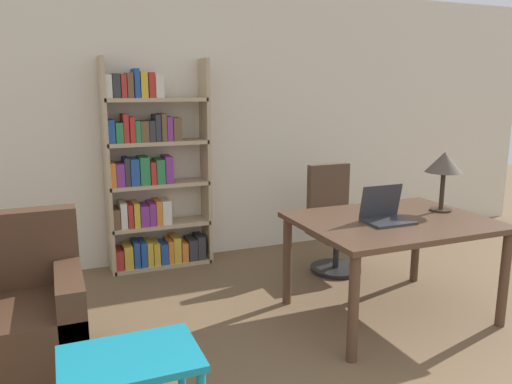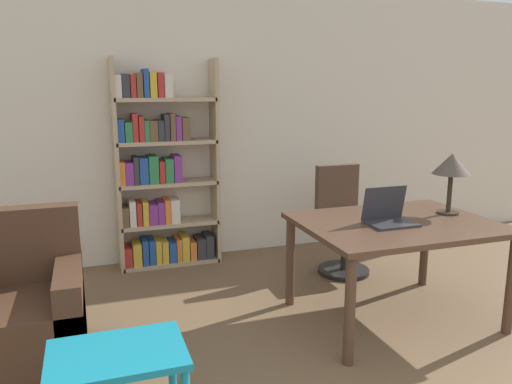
{
  "view_description": "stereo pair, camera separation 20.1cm",
  "coord_description": "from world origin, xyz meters",
  "px_view_note": "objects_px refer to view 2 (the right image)",
  "views": [
    {
      "loc": [
        -1.64,
        -0.34,
        1.72
      ],
      "look_at": [
        -0.35,
        2.79,
        1.01
      ],
      "focal_mm": 35.0,
      "sensor_mm": 36.0,
      "label": 1
    },
    {
      "loc": [
        -1.45,
        -0.41,
        1.72
      ],
      "look_at": [
        -0.35,
        2.79,
        1.01
      ],
      "focal_mm": 35.0,
      "sensor_mm": 36.0,
      "label": 2
    }
  ],
  "objects_px": {
    "bookshelf": "(160,177)",
    "desk": "(396,233)",
    "table_lamp": "(452,166)",
    "laptop": "(388,216)",
    "office_chair": "(341,225)",
    "side_table_blue": "(118,365)",
    "armchair": "(20,316)"
  },
  "relations": [
    {
      "from": "bookshelf",
      "to": "desk",
      "type": "bearing_deg",
      "value": -49.94
    },
    {
      "from": "table_lamp",
      "to": "desk",
      "type": "bearing_deg",
      "value": -172.03
    },
    {
      "from": "bookshelf",
      "to": "laptop",
      "type": "bearing_deg",
      "value": -52.3
    },
    {
      "from": "office_chair",
      "to": "side_table_blue",
      "type": "distance_m",
      "value": 2.78
    },
    {
      "from": "desk",
      "to": "bookshelf",
      "type": "height_order",
      "value": "bookshelf"
    },
    {
      "from": "desk",
      "to": "laptop",
      "type": "relative_size",
      "value": 4.11
    },
    {
      "from": "table_lamp",
      "to": "armchair",
      "type": "height_order",
      "value": "table_lamp"
    },
    {
      "from": "side_table_blue",
      "to": "bookshelf",
      "type": "bearing_deg",
      "value": 76.75
    },
    {
      "from": "table_lamp",
      "to": "office_chair",
      "type": "relative_size",
      "value": 0.47
    },
    {
      "from": "laptop",
      "to": "bookshelf",
      "type": "relative_size",
      "value": 0.17
    },
    {
      "from": "office_chair",
      "to": "table_lamp",
      "type": "bearing_deg",
      "value": -67.1
    },
    {
      "from": "table_lamp",
      "to": "office_chair",
      "type": "xyz_separation_m",
      "value": [
        -0.4,
        0.95,
        -0.69
      ]
    },
    {
      "from": "side_table_blue",
      "to": "bookshelf",
      "type": "distance_m",
      "value": 2.57
    },
    {
      "from": "office_chair",
      "to": "desk",
      "type": "bearing_deg",
      "value": -96.22
    },
    {
      "from": "laptop",
      "to": "side_table_blue",
      "type": "distance_m",
      "value": 2.11
    },
    {
      "from": "laptop",
      "to": "armchair",
      "type": "relative_size",
      "value": 0.36
    },
    {
      "from": "desk",
      "to": "side_table_blue",
      "type": "relative_size",
      "value": 2.14
    },
    {
      "from": "table_lamp",
      "to": "laptop",
      "type": "bearing_deg",
      "value": -170.45
    },
    {
      "from": "side_table_blue",
      "to": "armchair",
      "type": "xyz_separation_m",
      "value": [
        -0.54,
        0.93,
        -0.09
      ]
    },
    {
      "from": "armchair",
      "to": "bookshelf",
      "type": "xyz_separation_m",
      "value": [
        1.12,
        1.53,
        0.56
      ]
    },
    {
      "from": "armchair",
      "to": "office_chair",
      "type": "bearing_deg",
      "value": 16.74
    },
    {
      "from": "armchair",
      "to": "table_lamp",
      "type": "bearing_deg",
      "value": -2.64
    },
    {
      "from": "armchair",
      "to": "bookshelf",
      "type": "bearing_deg",
      "value": 53.88
    },
    {
      "from": "armchair",
      "to": "desk",
      "type": "bearing_deg",
      "value": -4.76
    },
    {
      "from": "desk",
      "to": "side_table_blue",
      "type": "xyz_separation_m",
      "value": [
        -2.05,
        -0.72,
        -0.27
      ]
    },
    {
      "from": "office_chair",
      "to": "armchair",
      "type": "bearing_deg",
      "value": -163.26
    },
    {
      "from": "laptop",
      "to": "armchair",
      "type": "bearing_deg",
      "value": 174.36
    },
    {
      "from": "laptop",
      "to": "table_lamp",
      "type": "height_order",
      "value": "table_lamp"
    },
    {
      "from": "side_table_blue",
      "to": "laptop",
      "type": "bearing_deg",
      "value": 19.38
    },
    {
      "from": "side_table_blue",
      "to": "armchair",
      "type": "relative_size",
      "value": 0.69
    },
    {
      "from": "office_chair",
      "to": "armchair",
      "type": "xyz_separation_m",
      "value": [
        -2.7,
        -0.81,
        -0.13
      ]
    },
    {
      "from": "table_lamp",
      "to": "bookshelf",
      "type": "bearing_deg",
      "value": 139.83
    }
  ]
}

